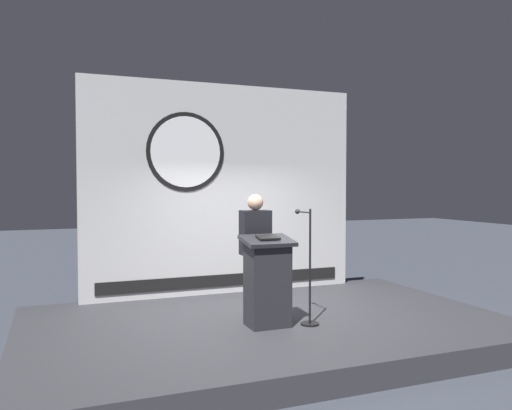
# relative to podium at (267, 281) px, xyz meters

# --- Properties ---
(ground_plane) EXTENTS (40.00, 40.00, 0.00)m
(ground_plane) POSITION_rel_podium_xyz_m (0.12, 0.31, -0.88)
(ground_plane) COLOR #383D47
(stage_platform) EXTENTS (6.40, 4.00, 0.30)m
(stage_platform) POSITION_rel_podium_xyz_m (0.12, 0.31, -0.73)
(stage_platform) COLOR #333338
(stage_platform) RESTS_ON ground
(banner_display) EXTENTS (4.67, 0.12, 3.49)m
(banner_display) POSITION_rel_podium_xyz_m (0.10, 2.16, 1.17)
(banner_display) COLOR silver
(banner_display) RESTS_ON stage_platform
(podium) EXTENTS (0.64, 0.50, 1.18)m
(podium) POSITION_rel_podium_xyz_m (0.00, 0.00, 0.00)
(podium) COLOR #26262B
(podium) RESTS_ON stage_platform
(speaker_person) EXTENTS (0.40, 0.26, 1.69)m
(speaker_person) POSITION_rel_podium_xyz_m (0.02, 0.48, 0.29)
(speaker_person) COLOR black
(speaker_person) RESTS_ON stage_platform
(microphone_stand) EXTENTS (0.24, 0.53, 1.51)m
(microphone_stand) POSITION_rel_podium_xyz_m (0.54, -0.10, -0.05)
(microphone_stand) COLOR black
(microphone_stand) RESTS_ON stage_platform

